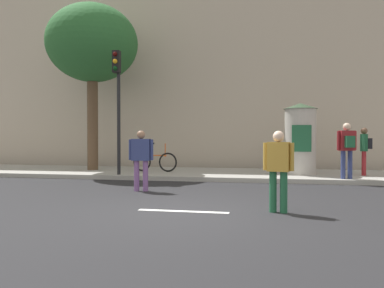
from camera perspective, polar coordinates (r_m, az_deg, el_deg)
The scene contains 12 objects.
ground_plane at distance 7.69m, azimuth -1.32°, elevation -9.84°, with size 80.00×80.00×0.00m, color #232326.
sidewalk_curb at distance 14.53m, azimuth 4.64°, elevation -4.41°, with size 36.00×4.00×0.15m, color #9E9B93.
lane_markings at distance 7.68m, azimuth -1.32°, elevation -9.81°, with size 25.80×0.16×0.01m.
building_backdrop at distance 19.78m, azimuth 6.33°, elevation 11.72°, with size 36.00×5.00×10.25m, color #B7A893.
traffic_light at distance 13.69m, azimuth -10.87°, elevation 7.54°, with size 0.24×0.45×4.24m.
poster_column at distance 14.11m, azimuth 15.58°, elevation 0.83°, with size 1.18×1.18×2.48m.
street_tree at distance 16.37m, azimuth -14.41°, elevation 13.95°, with size 3.59×3.59×6.55m.
pedestrian_in_light_jacket at distance 7.63m, azimuth 12.54°, elevation -3.06°, with size 0.58×0.32×1.57m.
pedestrian_with_backpack at distance 10.50m, azimuth -7.48°, elevation -1.66°, with size 0.66×0.29×1.62m.
pedestrian_tallest at distance 12.99m, azimuth 21.76°, elevation -0.17°, with size 0.61×0.48×1.74m.
pedestrian_near_pole at distance 14.43m, azimuth 23.98°, elevation -0.41°, with size 0.45×0.56×1.62m.
bicycle_leaning at distance 14.74m, azimuth -5.47°, elevation -2.53°, with size 1.77×0.25×1.09m.
Camera 1 is at (1.62, -7.37, 1.45)m, focal length 36.41 mm.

